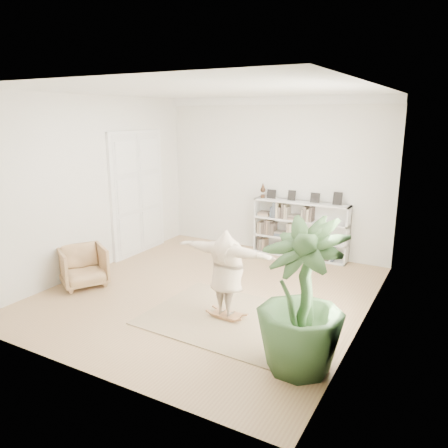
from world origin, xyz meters
The scene contains 9 objects.
floor centered at (0.00, 0.00, 0.00)m, with size 6.00×6.00×0.00m, color #A07852.
room_shell centered at (0.00, 2.94, 3.51)m, with size 6.00×6.00×6.00m.
doors centered at (-2.70, 1.30, 1.40)m, with size 0.09×1.78×2.92m.
bookshelf centered at (0.74, 2.82, 0.64)m, with size 2.20×0.35×1.64m.
armchair centered at (-2.30, -0.87, 0.38)m, with size 0.81×0.84×0.76m, color tan.
rug centered at (0.80, -0.78, 0.01)m, with size 2.50×2.00×0.02m, color tan.
rocker_board centered at (0.80, -0.78, 0.06)m, with size 0.46×0.29×0.10m.
person centered at (0.80, -0.78, 0.82)m, with size 1.72×0.47×1.40m, color beige.
houseplant centered at (2.30, -1.58, 1.00)m, with size 1.12×1.12×1.99m, color #2E4D26.
Camera 1 is at (3.91, -6.47, 3.22)m, focal length 35.00 mm.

